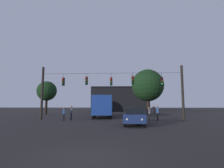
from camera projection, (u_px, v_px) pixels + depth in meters
name	position (u px, v px, depth m)	size (l,w,h in m)	color
ground_plane	(114.00, 115.00, 30.21)	(168.00, 168.00, 0.00)	black
overhead_signal_span	(111.00, 89.00, 20.87)	(16.78, 0.44, 6.35)	black
city_bus	(104.00, 104.00, 26.96)	(3.04, 11.11, 3.00)	navy
car_near_right	(135.00, 116.00, 15.89)	(2.25, 4.47, 1.52)	navy
pedestrian_crossing_left	(149.00, 113.00, 20.53)	(0.26, 0.37, 1.50)	black
pedestrian_crossing_center	(158.00, 112.00, 20.23)	(0.32, 0.41, 1.72)	black
pedestrian_crossing_right	(154.00, 111.00, 22.00)	(0.34, 0.42, 1.74)	black
pedestrian_near_bus	(64.00, 113.00, 20.12)	(0.29, 0.39, 1.52)	black
pedestrian_trailing	(71.00, 112.00, 20.76)	(0.29, 0.39, 1.69)	black
corner_building	(120.00, 100.00, 51.66)	(15.22, 12.20, 6.57)	black
tree_left_silhouette	(47.00, 91.00, 34.32)	(3.76, 3.76, 6.33)	black
tree_behind_building	(148.00, 85.00, 34.60)	(6.22, 6.22, 8.66)	#2D2116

